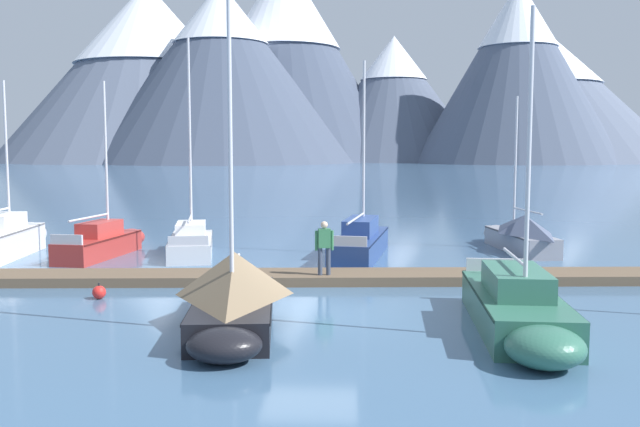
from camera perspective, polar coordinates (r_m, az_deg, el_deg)
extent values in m
plane|color=#426689|center=(17.84, -0.85, -8.27)|extent=(700.00, 700.00, 0.00)
cone|color=slate|center=(227.42, -14.24, 11.38)|extent=(95.10, 95.10, 56.24)
cone|color=white|center=(229.52, -14.33, 15.16)|extent=(45.95, 45.95, 25.88)
cone|color=#424C60|center=(204.22, -8.31, 11.57)|extent=(78.92, 78.92, 51.96)
cone|color=white|center=(206.76, -8.38, 16.33)|extent=(28.03, 28.03, 17.58)
cone|color=#424C60|center=(226.69, -3.02, 12.83)|extent=(77.23, 77.23, 66.22)
cone|color=white|center=(229.71, -3.05, 17.33)|extent=(36.72, 36.72, 29.98)
cone|color=#4C566B|center=(222.37, 6.20, 9.54)|extent=(58.71, 58.71, 39.94)
cone|color=white|center=(223.67, 6.24, 12.88)|extent=(21.53, 21.53, 13.95)
cone|color=#4C566B|center=(205.05, 16.24, 11.32)|extent=(58.38, 58.38, 51.45)
cone|color=white|center=(207.40, 16.37, 15.82)|extent=(22.41, 22.41, 18.81)
cone|color=slate|center=(230.37, 17.76, 9.57)|extent=(88.30, 88.30, 43.09)
cone|color=white|center=(231.61, 17.85, 12.59)|extent=(40.22, 40.22, 18.69)
cube|color=brown|center=(21.71, -0.23, -5.37)|extent=(27.65, 3.43, 0.30)
cylinder|color=#38383D|center=(20.98, -0.21, -5.84)|extent=(26.45, 1.82, 0.24)
cylinder|color=#38383D|center=(22.46, -0.26, -5.09)|extent=(26.45, 1.82, 0.24)
cube|color=white|center=(29.11, -25.24, -2.32)|extent=(2.09, 5.33, 1.10)
ellipsoid|color=white|center=(31.82, -23.26, -1.62)|extent=(1.53, 2.02, 1.04)
cube|color=slate|center=(29.05, -25.28, -1.33)|extent=(2.12, 5.23, 0.06)
cylinder|color=silver|center=(29.69, -24.88, 4.53)|extent=(0.10, 0.10, 5.81)
cube|color=white|center=(29.14, -25.21, -0.63)|extent=(1.33, 2.44, 0.60)
cube|color=#B2332D|center=(27.88, -18.11, -2.68)|extent=(1.98, 4.89, 0.82)
ellipsoid|color=#B2332D|center=(30.24, -15.72, -1.99)|extent=(1.37, 1.85, 0.78)
cube|color=#501614|center=(27.83, -18.14, -1.92)|extent=(2.00, 4.80, 0.06)
cylinder|color=silver|center=(28.31, -17.57, 4.45)|extent=(0.10, 0.10, 6.07)
cylinder|color=silver|center=(27.16, -18.86, -0.32)|extent=(0.47, 2.90, 0.08)
cube|color=#C03A35|center=(27.90, -18.04, -1.23)|extent=(1.23, 2.24, 0.58)
cube|color=silver|center=(25.83, -20.56, -2.07)|extent=(1.22, 0.26, 0.36)
cube|color=silver|center=(27.40, -10.79, -2.74)|extent=(2.50, 5.11, 0.73)
ellipsoid|color=silver|center=(30.11, -10.58, -2.00)|extent=(1.65, 1.90, 0.69)
cube|color=slate|center=(27.36, -10.80, -2.07)|extent=(2.52, 5.02, 0.06)
cylinder|color=silver|center=(27.76, -10.90, 6.27)|extent=(0.10, 0.10, 7.87)
cylinder|color=silver|center=(26.41, -10.91, -0.41)|extent=(0.64, 2.93, 0.08)
cube|color=white|center=(27.44, -10.80, -1.36)|extent=(1.52, 2.37, 0.58)
cube|color=silver|center=(24.99, -11.03, -2.28)|extent=(1.43, 0.37, 0.36)
cube|color=black|center=(16.40, -7.26, -8.25)|extent=(2.27, 5.12, 0.73)
ellipsoid|color=black|center=(13.80, -8.05, -10.92)|extent=(1.63, 1.42, 0.69)
cube|color=black|center=(16.33, -7.27, -7.15)|extent=(2.30, 5.03, 0.06)
cylinder|color=silver|center=(15.48, -7.56, 5.98)|extent=(0.10, 0.10, 7.33)
cylinder|color=silver|center=(16.95, -7.12, -4.10)|extent=(0.33, 2.47, 0.08)
pyramid|color=#7A664C|center=(16.58, -7.21, -4.98)|extent=(2.42, 4.16, 1.04)
cube|color=navy|center=(26.49, 3.40, -2.77)|extent=(2.51, 6.48, 0.87)
ellipsoid|color=navy|center=(29.87, 4.35, -1.84)|extent=(1.53, 1.79, 0.83)
cube|color=#121D39|center=(26.43, 3.40, -1.92)|extent=(2.53, 6.36, 0.06)
cylinder|color=silver|center=(27.06, 3.71, 5.56)|extent=(0.10, 0.10, 6.81)
cylinder|color=silver|center=(25.23, 3.04, -0.41)|extent=(0.71, 3.94, 0.08)
cube|color=#2F4A8A|center=(26.55, 3.45, -1.09)|extent=(1.50, 2.98, 0.65)
cube|color=silver|center=(23.39, 2.31, -2.35)|extent=(1.36, 0.32, 0.36)
cube|color=#336B56|center=(16.93, 16.05, -7.78)|extent=(2.11, 5.70, 0.85)
ellipsoid|color=#336B56|center=(14.01, 18.40, -10.63)|extent=(1.63, 1.62, 0.81)
cube|color=#163027|center=(16.84, 16.09, -6.50)|extent=(2.14, 5.59, 0.06)
cylinder|color=silver|center=(15.41, 17.16, 4.56)|extent=(0.10, 0.10, 6.42)
cylinder|color=silver|center=(16.91, 16.02, -3.54)|extent=(0.21, 2.65, 0.08)
cube|color=#3A7560|center=(16.64, 16.21, -5.49)|extent=(1.40, 2.59, 0.58)
cube|color=silver|center=(19.44, 14.63, -4.21)|extent=(1.65, 0.18, 0.36)
cube|color=#93939E|center=(29.25, 16.53, -2.29)|extent=(2.01, 5.14, 0.79)
ellipsoid|color=#93939E|center=(31.81, 14.67, -1.63)|extent=(1.33, 1.66, 0.75)
cube|color=#424247|center=(29.20, 16.55, -1.60)|extent=(2.04, 5.04, 0.06)
cylinder|color=silver|center=(29.75, 16.12, 4.06)|extent=(0.10, 0.10, 5.63)
cylinder|color=silver|center=(28.54, 17.06, 0.21)|extent=(0.47, 2.82, 0.08)
pyramid|color=#4C5670|center=(28.81, 16.85, -0.87)|extent=(2.12, 4.18, 0.75)
cylinder|color=#384256|center=(21.21, 0.71, -4.04)|extent=(0.14, 0.14, 0.86)
cylinder|color=#384256|center=(21.18, 0.01, -4.06)|extent=(0.14, 0.14, 0.86)
cube|color=#387A4C|center=(21.09, 0.36, -2.09)|extent=(0.41, 0.28, 0.60)
sphere|color=beige|center=(21.03, 0.36, -0.96)|extent=(0.22, 0.22, 0.22)
cylinder|color=#387A4C|center=(21.13, 1.03, -2.27)|extent=(0.09, 0.09, 0.62)
cylinder|color=#387A4C|center=(21.06, -0.31, -2.29)|extent=(0.09, 0.09, 0.62)
sphere|color=red|center=(20.27, -18.10, -6.32)|extent=(0.38, 0.38, 0.38)
cylinder|color=#262628|center=(20.23, -18.12, -5.68)|extent=(0.06, 0.06, 0.08)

